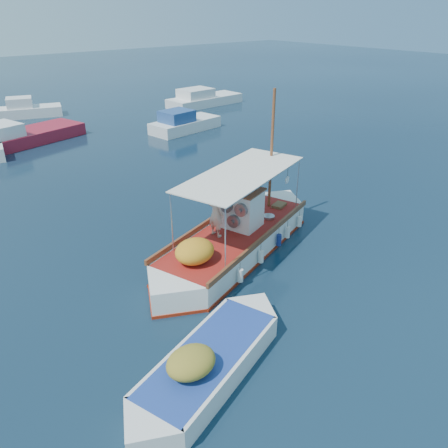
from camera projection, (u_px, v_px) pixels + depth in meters
ground at (250, 256)px, 16.22m from camera, size 160.00×160.00×0.00m
fishing_caique at (235, 240)px, 16.31m from camera, size 9.06×4.66×5.82m
dinghy at (208, 365)px, 10.93m from camera, size 5.64×2.96×1.45m
bg_boat_n at (6, 140)px, 28.38m from camera, size 10.20×5.26×1.80m
bg_boat_ne at (184, 124)px, 32.17m from camera, size 5.61×2.93×1.80m
bg_boat_e at (203, 100)px, 40.41m from camera, size 7.36×3.03×1.80m
bg_boat_far_n at (29, 111)px, 36.36m from camera, size 5.24×3.35×1.80m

